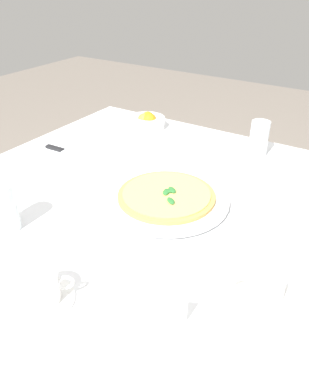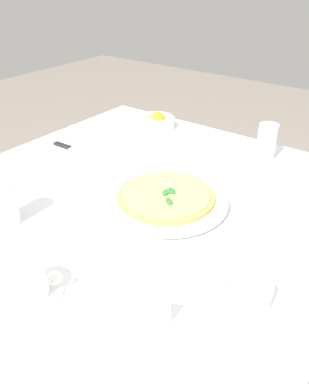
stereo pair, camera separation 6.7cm
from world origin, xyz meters
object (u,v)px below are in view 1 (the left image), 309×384
coffee_cup_near_right (41,290)px  napkin_folded (66,155)px  water_glass_right_edge (259,140)px  dinner_knife (66,152)px  water_glass_center_back (4,209)px  pizza (167,194)px  citrus_bowl (147,122)px  pizza_plate (167,198)px  menu_card (163,309)px  coffee_cup_far_right (264,289)px

coffee_cup_near_right → napkin_folded: 0.67m
water_glass_right_edge → dinner_knife: 0.68m
water_glass_center_back → coffee_cup_near_right: bearing=-25.9°
pizza → citrus_bowl: 0.57m
pizza_plate → napkin_folded: (-0.45, 0.06, -0.00)m
water_glass_right_edge → napkin_folded: bearing=-145.3°
dinner_knife → menu_card: size_ratio=2.42×
water_glass_right_edge → pizza_plate: bearing=-103.7°
water_glass_center_back → menu_card: size_ratio=1.56×
pizza_plate → citrus_bowl: bearing=129.4°
pizza → menu_card: 0.42m
coffee_cup_far_right → citrus_bowl: size_ratio=0.87×
pizza_plate → coffee_cup_near_right: size_ratio=2.73×
coffee_cup_near_right → napkin_folded: bearing=130.0°
pizza_plate → water_glass_right_edge: 0.46m
menu_card → water_glass_center_back: bearing=146.7°
water_glass_right_edge → citrus_bowl: bearing=179.6°
pizza_plate → menu_card: bearing=-60.1°
pizza_plate → dinner_knife: (-0.45, 0.06, 0.01)m
water_glass_center_back → dinner_knife: (-0.17, 0.39, -0.03)m
pizza_plate → dinner_knife: dinner_knife is taller
pizza → dinner_knife: 0.45m
citrus_bowl → napkin_folded: bearing=-102.1°
coffee_cup_near_right → coffee_cup_far_right: 0.45m
pizza → dinner_knife: pizza is taller
coffee_cup_near_right → coffee_cup_far_right: bearing=33.5°
pizza_plate → coffee_cup_near_right: (-0.02, -0.46, 0.02)m
coffee_cup_far_right → napkin_folded: (-0.80, 0.27, -0.02)m
dinner_knife → menu_card: bearing=-34.9°
water_glass_center_back → menu_card: bearing=-4.4°
citrus_bowl → coffee_cup_far_right: bearing=-42.4°
coffee_cup_far_right → dinner_knife: bearing=161.6°
pizza → water_glass_right_edge: (0.11, 0.44, 0.03)m
coffee_cup_near_right → citrus_bowl: coffee_cup_near_right is taller
citrus_bowl → pizza_plate: bearing=-50.6°
pizza → citrus_bowl: (-0.37, 0.44, 0.00)m
dinner_knife → pizza: bearing=-9.2°
coffee_cup_far_right → coffee_cup_near_right: bearing=-146.5°
pizza → water_glass_right_edge: 0.45m
dinner_knife → citrus_bowl: (0.08, 0.39, 0.00)m
pizza → water_glass_center_back: water_glass_center_back is taller
pizza_plate → coffee_cup_near_right: bearing=-92.3°
napkin_folded → citrus_bowl: citrus_bowl is taller
pizza_plate → pizza: bearing=-23.8°
pizza_plate → water_glass_center_back: (-0.28, -0.33, 0.05)m
pizza → coffee_cup_near_right: 0.46m
pizza_plate → water_glass_right_edge: water_glass_right_edge is taller
napkin_folded → menu_card: menu_card is taller
coffee_cup_near_right → menu_card: 0.25m
water_glass_right_edge → citrus_bowl: 0.47m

